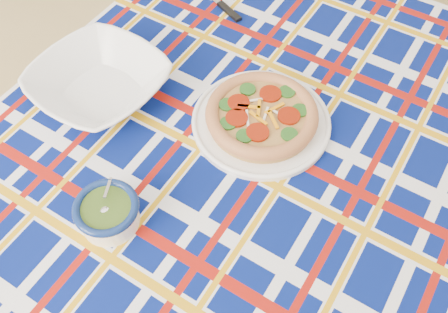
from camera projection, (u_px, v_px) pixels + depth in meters
floor at (124, 240)px, 1.73m from camera, size 4.00×4.00×0.00m
dining_table at (201, 202)px, 1.04m from camera, size 1.83×1.49×0.74m
tablecloth at (201, 196)px, 1.02m from camera, size 1.87×1.53×0.10m
main_focaccia_plate at (262, 115)px, 1.04m from camera, size 0.41×0.41×0.06m
pesto_bowl at (107, 212)px, 0.90m from camera, size 0.15×0.15×0.07m
serving_bowl at (99, 83)px, 1.09m from camera, size 0.35×0.35×0.07m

